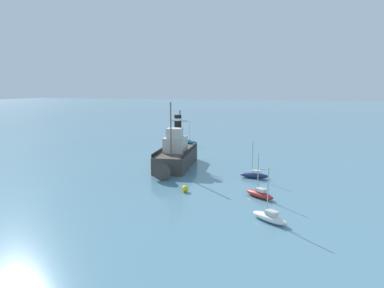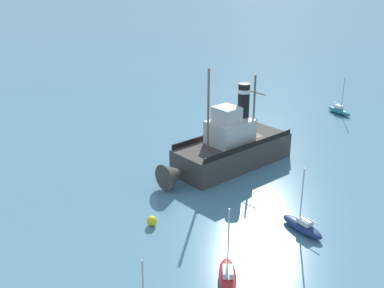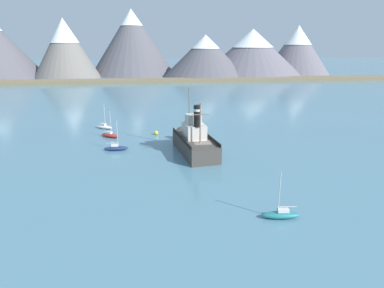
# 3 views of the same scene
# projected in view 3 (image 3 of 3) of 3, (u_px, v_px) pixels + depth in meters

# --- Properties ---
(ground_plane) EXTENTS (600.00, 600.00, 0.00)m
(ground_plane) POSITION_uv_depth(u_px,v_px,m) (202.00, 158.00, 51.43)
(ground_plane) COLOR teal
(mountain_ridge) EXTENTS (192.14, 63.15, 32.67)m
(mountain_ridge) POSITION_uv_depth(u_px,v_px,m) (150.00, 48.00, 169.35)
(mountain_ridge) COLOR #56545B
(mountain_ridge) RESTS_ON ground
(shoreline_strip) EXTENTS (240.00, 12.00, 1.20)m
(shoreline_strip) POSITION_uv_depth(u_px,v_px,m) (166.00, 80.00, 146.52)
(shoreline_strip) COLOR #7A6B4C
(shoreline_strip) RESTS_ON ground
(old_tugboat) EXTENTS (6.12, 14.74, 9.90)m
(old_tugboat) POSITION_uv_depth(u_px,v_px,m) (194.00, 141.00, 53.46)
(old_tugboat) COLOR #423D38
(old_tugboat) RESTS_ON ground
(sailboat_navy) EXTENTS (3.80, 1.11, 4.90)m
(sailboat_navy) POSITION_uv_depth(u_px,v_px,m) (116.00, 148.00, 54.70)
(sailboat_navy) COLOR navy
(sailboat_navy) RESTS_ON ground
(sailboat_teal) EXTENTS (3.90, 1.51, 4.90)m
(sailboat_teal) POSITION_uv_depth(u_px,v_px,m) (281.00, 214.00, 33.72)
(sailboat_teal) COLOR #23757A
(sailboat_teal) RESTS_ON ground
(sailboat_white) EXTENTS (3.79, 2.98, 4.90)m
(sailboat_white) POSITION_uv_depth(u_px,v_px,m) (104.00, 127.00, 68.26)
(sailboat_white) COLOR white
(sailboat_white) RESTS_ON ground
(sailboat_red) EXTENTS (3.75, 3.06, 4.90)m
(sailboat_red) POSITION_uv_depth(u_px,v_px,m) (110.00, 135.00, 62.17)
(sailboat_red) COLOR #B22823
(sailboat_red) RESTS_ON ground
(mooring_buoy) EXTENTS (0.77, 0.77, 0.77)m
(mooring_buoy) POSITION_uv_depth(u_px,v_px,m) (156.00, 133.00, 63.89)
(mooring_buoy) COLOR yellow
(mooring_buoy) RESTS_ON ground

